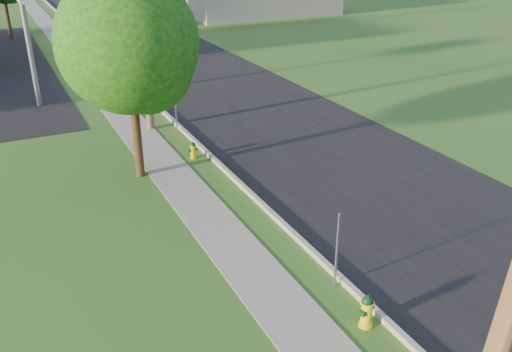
{
  "coord_description": "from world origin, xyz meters",
  "views": [
    {
      "loc": [
        -6.18,
        -4.59,
        7.94
      ],
      "look_at": [
        0.0,
        8.0,
        1.4
      ],
      "focal_mm": 38.0,
      "sensor_mm": 36.0,
      "label": 1
    }
  ],
  "objects_px": {
    "tree_verge": "(132,49)",
    "hydrant_near": "(367,311)",
    "utility_pole_mid": "(140,9)",
    "hydrant_far": "(107,61)",
    "hydrant_mid": "(193,150)"
  },
  "relations": [
    {
      "from": "tree_verge",
      "to": "hydrant_near",
      "type": "bearing_deg",
      "value": -77.15
    },
    {
      "from": "utility_pole_mid",
      "to": "hydrant_far",
      "type": "relative_size",
      "value": 12.92
    },
    {
      "from": "tree_verge",
      "to": "hydrant_near",
      "type": "xyz_separation_m",
      "value": [
        2.22,
        -9.73,
        -3.98
      ]
    },
    {
      "from": "hydrant_mid",
      "to": "hydrant_far",
      "type": "xyz_separation_m",
      "value": [
        0.2,
        15.59,
        0.05
      ]
    },
    {
      "from": "utility_pole_mid",
      "to": "hydrant_mid",
      "type": "xyz_separation_m",
      "value": [
        0.52,
        -3.85,
        -4.63
      ]
    },
    {
      "from": "tree_verge",
      "to": "hydrant_far",
      "type": "relative_size",
      "value": 8.98
    },
    {
      "from": "utility_pole_mid",
      "to": "hydrant_mid",
      "type": "bearing_deg",
      "value": -82.31
    },
    {
      "from": "tree_verge",
      "to": "hydrant_far",
      "type": "distance_m",
      "value": 16.93
    },
    {
      "from": "tree_verge",
      "to": "hydrant_mid",
      "type": "xyz_separation_m",
      "value": [
        2.08,
        0.7,
        -4.06
      ]
    },
    {
      "from": "utility_pole_mid",
      "to": "tree_verge",
      "type": "height_order",
      "value": "utility_pole_mid"
    },
    {
      "from": "hydrant_near",
      "to": "utility_pole_mid",
      "type": "bearing_deg",
      "value": 92.66
    },
    {
      "from": "hydrant_near",
      "to": "hydrant_far",
      "type": "height_order",
      "value": "hydrant_near"
    },
    {
      "from": "utility_pole_mid",
      "to": "hydrant_mid",
      "type": "relative_size",
      "value": 14.75
    },
    {
      "from": "utility_pole_mid",
      "to": "hydrant_near",
      "type": "height_order",
      "value": "utility_pole_mid"
    },
    {
      "from": "utility_pole_mid",
      "to": "tree_verge",
      "type": "bearing_deg",
      "value": -108.86
    }
  ]
}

